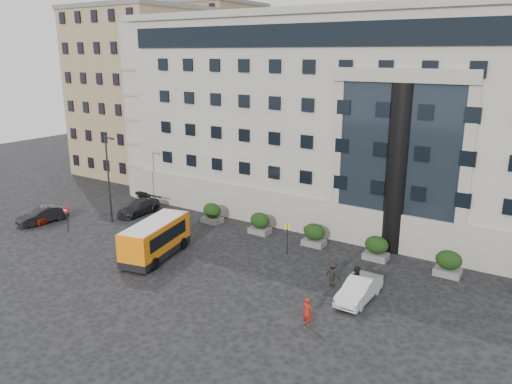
% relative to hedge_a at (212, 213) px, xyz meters
% --- Properties ---
extents(ground, '(120.00, 120.00, 0.00)m').
position_rel_hedge_a_xyz_m(ground, '(4.00, -7.80, -0.93)').
color(ground, black).
rests_on(ground, ground).
extents(civic_building, '(44.00, 24.00, 18.00)m').
position_rel_hedge_a_xyz_m(civic_building, '(10.00, 14.20, 8.07)').
color(civic_building, '#9A9688').
rests_on(civic_building, ground).
extents(entrance_column, '(1.80, 1.80, 13.00)m').
position_rel_hedge_a_xyz_m(entrance_column, '(16.00, 2.50, 5.57)').
color(entrance_column, black).
rests_on(entrance_column, ground).
extents(apartment_near, '(14.00, 14.00, 20.00)m').
position_rel_hedge_a_xyz_m(apartment_near, '(-20.00, 12.20, 9.07)').
color(apartment_near, '#937B55').
rests_on(apartment_near, ground).
extents(apartment_far, '(13.00, 13.00, 22.00)m').
position_rel_hedge_a_xyz_m(apartment_far, '(-23.00, 30.20, 10.07)').
color(apartment_far, brown).
rests_on(apartment_far, ground).
extents(hedge_a, '(1.80, 1.26, 1.84)m').
position_rel_hedge_a_xyz_m(hedge_a, '(0.00, 0.00, 0.00)').
color(hedge_a, '#535451').
rests_on(hedge_a, ground).
extents(hedge_b, '(1.80, 1.26, 1.84)m').
position_rel_hedge_a_xyz_m(hedge_b, '(5.20, 0.00, 0.00)').
color(hedge_b, '#535451').
rests_on(hedge_b, ground).
extents(hedge_c, '(1.80, 1.26, 1.84)m').
position_rel_hedge_a_xyz_m(hedge_c, '(10.40, 0.00, 0.00)').
color(hedge_c, '#535451').
rests_on(hedge_c, ground).
extents(hedge_d, '(1.80, 1.26, 1.84)m').
position_rel_hedge_a_xyz_m(hedge_d, '(15.60, 0.00, 0.00)').
color(hedge_d, '#535451').
rests_on(hedge_d, ground).
extents(hedge_e, '(1.80, 1.26, 1.84)m').
position_rel_hedge_a_xyz_m(hedge_e, '(20.80, 0.00, 0.00)').
color(hedge_e, '#535451').
rests_on(hedge_e, ground).
extents(street_lamp, '(1.16, 0.18, 8.00)m').
position_rel_hedge_a_xyz_m(street_lamp, '(-7.94, -4.80, 3.44)').
color(street_lamp, '#262628').
rests_on(street_lamp, ground).
extents(bus_stop_sign, '(0.50, 0.08, 2.52)m').
position_rel_hedge_a_xyz_m(bus_stop_sign, '(9.50, -2.80, 0.80)').
color(bus_stop_sign, '#262628').
rests_on(bus_stop_sign, ground).
extents(no_entry_sign, '(0.64, 0.16, 2.32)m').
position_rel_hedge_a_xyz_m(no_entry_sign, '(-9.00, -8.84, 0.72)').
color(no_entry_sign, '#262628').
rests_on(no_entry_sign, ground).
extents(minibus, '(3.74, 7.06, 2.81)m').
position_rel_hedge_a_xyz_m(minibus, '(1.34, -8.65, 0.62)').
color(minibus, orange).
rests_on(minibus, ground).
extents(red_truck, '(3.18, 5.13, 2.57)m').
position_rel_hedge_a_xyz_m(red_truck, '(-11.49, 7.55, 0.39)').
color(red_truck, '#96220A').
rests_on(red_truck, ground).
extents(parked_car_a, '(1.81, 3.71, 1.22)m').
position_rel_hedge_a_xyz_m(parked_car_a, '(-13.00, -7.89, -0.32)').
color(parked_car_a, maroon).
rests_on(parked_car_a, ground).
extents(parked_car_b, '(2.24, 4.58, 1.45)m').
position_rel_hedge_a_xyz_m(parked_car_b, '(-13.00, -8.53, -0.21)').
color(parked_car_b, black).
rests_on(parked_car_b, ground).
extents(parked_car_c, '(1.94, 4.68, 1.35)m').
position_rel_hedge_a_xyz_m(parked_car_c, '(-7.50, -1.85, -0.25)').
color(parked_car_c, black).
rests_on(parked_car_c, ground).
extents(parked_car_d, '(2.68, 5.61, 1.54)m').
position_rel_hedge_a_xyz_m(parked_car_d, '(-10.77, 4.27, -0.16)').
color(parked_car_d, black).
rests_on(parked_car_d, ground).
extents(white_taxi, '(1.65, 4.47, 1.46)m').
position_rel_hedge_a_xyz_m(white_taxi, '(16.95, -6.80, -0.20)').
color(white_taxi, silver).
rests_on(white_taxi, ground).
extents(pedestrian_a, '(0.71, 0.54, 1.75)m').
position_rel_hedge_a_xyz_m(pedestrian_a, '(15.62, -11.29, -0.05)').
color(pedestrian_a, '#9D1C0F').
rests_on(pedestrian_a, ground).
extents(pedestrian_b, '(1.15, 1.03, 1.97)m').
position_rel_hedge_a_xyz_m(pedestrian_b, '(16.50, -6.19, 0.05)').
color(pedestrian_b, black).
rests_on(pedestrian_b, ground).
extents(pedestrian_c, '(1.23, 0.87, 1.73)m').
position_rel_hedge_a_xyz_m(pedestrian_c, '(14.73, -5.90, -0.07)').
color(pedestrian_c, black).
rests_on(pedestrian_c, ground).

